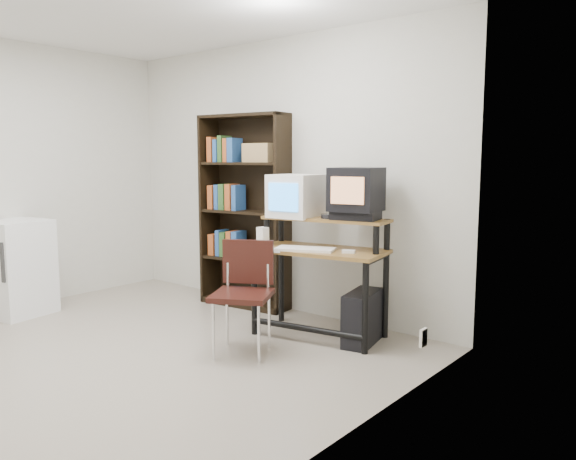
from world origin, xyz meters
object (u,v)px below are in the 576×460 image
Objects in this scene: school_chair at (244,284)px; mini_fridge at (16,268)px; computer_desk at (321,256)px; bookshelf at (247,209)px; crt_tv at (356,189)px; crt_monitor at (296,196)px; pc_tower at (362,318)px.

school_chair is 0.94× the size of mini_fridge.
computer_desk is 1.24m from bookshelf.
mini_fridge is at bearing -137.86° from bookshelf.
crt_tv is 1.17m from school_chair.
school_chair is 1.45m from bookshelf.
bookshelf is at bearing 153.39° from computer_desk.
school_chair is at bearing -89.14° from crt_monitor.
school_chair is (-0.61, -0.72, 0.31)m from pc_tower.
bookshelf is at bearing 156.51° from pc_tower.
computer_desk is 1.36× the size of school_chair.
crt_monitor is 0.93m from bookshelf.
computer_desk reaches higher than pc_tower.
bookshelf is (-0.94, 1.02, 0.45)m from school_chair.
computer_desk is 0.60m from pc_tower.
crt_monitor is at bearing -25.37° from bookshelf.
crt_tv reaches higher than school_chair.
crt_monitor is 0.94× the size of pc_tower.
crt_monitor is at bearing 167.04° from pc_tower.
mini_fridge reaches higher than school_chair.
pc_tower is at bearing 21.05° from school_chair.
bookshelf is 2.24m from mini_fridge.
crt_tv is 0.23× the size of bookshelf.
computer_desk is 2.68× the size of crt_tv.
school_chair is at bearing -53.91° from bookshelf.
bookshelf is (-1.16, 0.34, 0.30)m from computer_desk.
pc_tower is 0.24× the size of bookshelf.
bookshelf reaches higher than crt_monitor.
computer_desk is 0.60× the size of bookshelf.
crt_tv is at bearing 16.44° from computer_desk.
mini_fridge is at bearing -168.35° from pc_tower.
school_chair is at bearing 5.37° from mini_fridge.
pc_tower is at bearing -4.27° from computer_desk.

